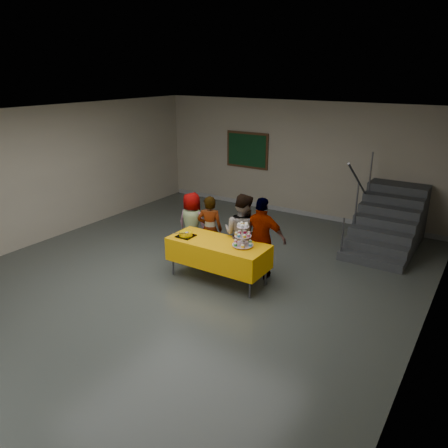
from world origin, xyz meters
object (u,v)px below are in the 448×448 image
(bake_table, at_px, (218,252))
(schoolchild_c, at_px, (242,234))
(cupcake_stand, at_px, (243,237))
(schoolchild_a, at_px, (192,224))
(noticeboard, at_px, (247,150))
(schoolchild_d, at_px, (262,239))
(schoolchild_b, at_px, (210,229))
(staircase, at_px, (389,223))
(bear_cake, at_px, (186,234))

(bake_table, xyz_separation_m, schoolchild_c, (0.21, 0.52, 0.23))
(cupcake_stand, relative_size, schoolchild_a, 0.33)
(noticeboard, bearing_deg, schoolchild_d, -56.65)
(schoolchild_b, height_order, staircase, staircase)
(schoolchild_b, bearing_deg, cupcake_stand, 129.94)
(cupcake_stand, distance_m, schoolchild_d, 0.53)
(schoolchild_a, relative_size, schoolchild_c, 0.86)
(schoolchild_b, distance_m, noticeboard, 4.17)
(schoolchild_d, bearing_deg, schoolchild_b, -13.28)
(staircase, distance_m, noticeboard, 4.39)
(bake_table, bearing_deg, bear_cake, -170.23)
(bake_table, relative_size, schoolchild_c, 1.19)
(schoolchild_b, xyz_separation_m, schoolchild_c, (0.80, -0.09, 0.09))
(schoolchild_d, bearing_deg, bear_cake, 17.08)
(schoolchild_a, height_order, schoolchild_b, schoolchild_b)
(schoolchild_b, bearing_deg, schoolchild_a, -35.03)
(schoolchild_c, bearing_deg, schoolchild_a, -8.95)
(noticeboard, bearing_deg, bake_table, -66.23)
(bear_cake, height_order, schoolchild_d, schoolchild_d)
(schoolchild_a, height_order, schoolchild_d, schoolchild_d)
(schoolchild_a, distance_m, schoolchild_d, 1.76)
(schoolchild_b, relative_size, noticeboard, 1.07)
(bear_cake, distance_m, schoolchild_d, 1.42)
(schoolchild_b, relative_size, schoolchild_d, 0.89)
(staircase, bearing_deg, bear_cake, -127.63)
(schoolchild_a, bearing_deg, cupcake_stand, 153.68)
(schoolchild_a, bearing_deg, staircase, -142.99)
(schoolchild_c, height_order, staircase, staircase)
(bake_table, relative_size, cupcake_stand, 4.22)
(cupcake_stand, distance_m, staircase, 3.98)
(noticeboard, bearing_deg, schoolchild_c, -61.14)
(schoolchild_d, bearing_deg, schoolchild_c, -8.25)
(schoolchild_c, distance_m, schoolchild_d, 0.41)
(bake_table, relative_size, schoolchild_d, 1.20)
(schoolchild_c, distance_m, staircase, 3.69)
(bear_cake, relative_size, schoolchild_b, 0.26)
(bake_table, bearing_deg, schoolchild_b, 134.69)
(noticeboard, bearing_deg, schoolchild_b, -70.50)
(schoolchild_a, height_order, noticeboard, noticeboard)
(cupcake_stand, xyz_separation_m, schoolchild_d, (0.13, 0.48, -0.17))
(schoolchild_c, relative_size, noticeboard, 1.22)
(bear_cake, distance_m, schoolchild_c, 1.06)
(cupcake_stand, distance_m, schoolchild_b, 1.25)
(noticeboard, bearing_deg, cupcake_stand, -60.86)
(bear_cake, bearing_deg, staircase, 52.37)
(bake_table, height_order, schoolchild_d, schoolchild_d)
(schoolchild_d, relative_size, staircase, 0.65)
(bear_cake, relative_size, noticeboard, 0.28)
(schoolchild_a, height_order, staircase, staircase)
(noticeboard, bearing_deg, bear_cake, -74.00)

